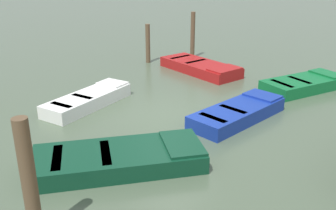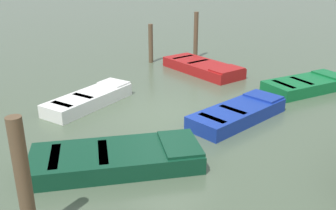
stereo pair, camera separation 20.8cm
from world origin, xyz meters
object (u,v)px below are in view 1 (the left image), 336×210
(mooring_piling_near_left, at_px, (148,44))
(mooring_piling_far_left, at_px, (29,182))
(rowboat_blue, at_px, (238,112))
(rowboat_green, at_px, (304,84))
(rowboat_white, at_px, (88,99))
(rowboat_dark_green, at_px, (120,158))
(mooring_piling_near_right, at_px, (193,35))
(rowboat_red, at_px, (200,67))

(mooring_piling_near_left, relative_size, mooring_piling_far_left, 0.79)
(rowboat_blue, height_order, rowboat_green, same)
(mooring_piling_far_left, bearing_deg, rowboat_green, 177.18)
(rowboat_white, xyz_separation_m, mooring_piling_near_left, (-5.25, -2.21, 0.65))
(rowboat_dark_green, xyz_separation_m, mooring_piling_near_right, (-9.27, -4.74, 0.85))
(rowboat_white, distance_m, rowboat_green, 7.55)
(mooring_piling_near_right, relative_size, mooring_piling_far_left, 0.98)
(rowboat_white, height_order, rowboat_dark_green, same)
(rowboat_dark_green, bearing_deg, mooring_piling_far_left, -127.74)
(rowboat_dark_green, relative_size, mooring_piling_far_left, 1.77)
(rowboat_green, distance_m, mooring_piling_near_right, 6.09)
(rowboat_white, distance_m, rowboat_blue, 4.68)
(rowboat_white, xyz_separation_m, rowboat_green, (-5.93, 4.67, 0.00))
(rowboat_blue, bearing_deg, mooring_piling_near_left, 69.90)
(rowboat_red, xyz_separation_m, rowboat_blue, (3.41, 3.70, 0.00))
(rowboat_blue, bearing_deg, rowboat_white, 122.26)
(mooring_piling_near_right, bearing_deg, rowboat_red, 43.58)
(rowboat_white, relative_size, mooring_piling_near_right, 1.51)
(mooring_piling_near_right, relative_size, mooring_piling_near_left, 1.24)
(rowboat_red, xyz_separation_m, mooring_piling_far_left, (9.97, 3.65, 0.87))
(rowboat_green, height_order, mooring_piling_near_left, mooring_piling_near_left)
(rowboat_red, height_order, mooring_piling_near_left, mooring_piling_near_left)
(mooring_piling_far_left, bearing_deg, rowboat_white, -137.32)
(rowboat_green, xyz_separation_m, mooring_piling_near_right, (-1.33, -5.88, 0.85))
(rowboat_white, height_order, rowboat_blue, same)
(rowboat_white, bearing_deg, rowboat_dark_green, -127.21)
(rowboat_white, xyz_separation_m, rowboat_red, (-5.45, 0.51, -0.00))
(rowboat_white, distance_m, rowboat_red, 5.48)
(rowboat_green, xyz_separation_m, mooring_piling_near_left, (0.68, -6.89, 0.65))
(mooring_piling_near_right, distance_m, mooring_piling_far_left, 12.94)
(rowboat_white, relative_size, rowboat_dark_green, 0.84)
(rowboat_dark_green, height_order, rowboat_green, same)
(rowboat_red, bearing_deg, mooring_piling_near_right, 145.80)
(rowboat_red, distance_m, rowboat_blue, 5.04)
(mooring_piling_far_left, bearing_deg, mooring_piling_near_left, -146.86)
(rowboat_red, bearing_deg, mooring_piling_far_left, -57.69)
(rowboat_blue, bearing_deg, rowboat_green, -0.29)
(rowboat_red, height_order, mooring_piling_far_left, mooring_piling_far_left)
(rowboat_green, height_order, mooring_piling_far_left, mooring_piling_far_left)
(rowboat_blue, height_order, mooring_piling_near_left, mooring_piling_near_left)
(mooring_piling_far_left, bearing_deg, mooring_piling_near_right, -155.49)
(rowboat_blue, distance_m, mooring_piling_near_left, 7.22)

